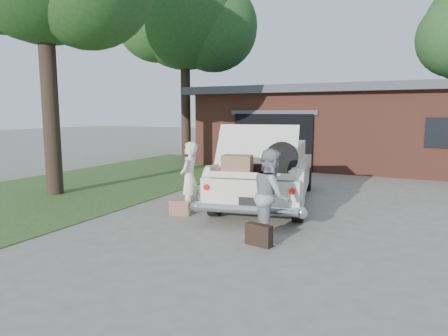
% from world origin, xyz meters
% --- Properties ---
extents(ground, '(90.00, 90.00, 0.00)m').
position_xyz_m(ground, '(0.00, 0.00, 0.00)').
color(ground, gray).
rests_on(ground, ground).
extents(grass_strip, '(6.00, 16.00, 0.02)m').
position_xyz_m(grass_strip, '(-5.50, 3.00, 0.01)').
color(grass_strip, '#2D4C1E').
rests_on(grass_strip, ground).
extents(house, '(12.80, 7.80, 3.30)m').
position_xyz_m(house, '(0.98, 11.47, 1.67)').
color(house, brown).
rests_on(house, ground).
extents(tree_back, '(6.12, 5.32, 9.51)m').
position_xyz_m(tree_back, '(-6.15, 9.22, 6.56)').
color(tree_back, '#38281E').
rests_on(tree_back, ground).
extents(sedan, '(3.04, 5.56, 2.00)m').
position_xyz_m(sedan, '(0.26, 2.57, 0.77)').
color(sedan, beige).
rests_on(sedan, ground).
extents(woman_left, '(0.48, 0.65, 1.62)m').
position_xyz_m(woman_left, '(-0.87, 0.62, 0.81)').
color(woman_left, silver).
rests_on(woman_left, ground).
extents(woman_right, '(0.89, 0.98, 1.64)m').
position_xyz_m(woman_right, '(1.38, -0.32, 0.82)').
color(woman_right, gray).
rests_on(woman_right, ground).
extents(suitcase_left, '(0.46, 0.27, 0.34)m').
position_xyz_m(suitcase_left, '(-1.01, 0.42, 0.17)').
color(suitcase_left, '#92634A').
rests_on(suitcase_left, ground).
extents(suitcase_right, '(0.51, 0.26, 0.37)m').
position_xyz_m(suitcase_right, '(1.30, -0.69, 0.19)').
color(suitcase_right, black).
rests_on(suitcase_right, ground).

